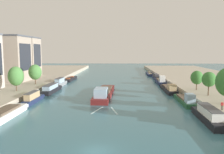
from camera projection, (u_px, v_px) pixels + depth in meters
ground_plane at (96, 152)px, 28.27m from camera, size 400.00×400.00×0.00m
quay_left at (8, 82)px, 84.14m from camera, size 36.00×170.00×1.76m
quay_right at (219, 83)px, 81.41m from camera, size 36.00×170.00×1.76m
barge_midriver at (104, 93)px, 62.69m from camera, size 5.01×24.39×3.43m
wake_behind_barge at (106, 110)px, 47.98m from camera, size 5.60×6.01×0.03m
moored_boat_left_near at (0, 115)px, 40.85m from camera, size 3.41×15.98×3.34m
moored_boat_left_lone at (33, 98)px, 55.34m from camera, size 1.91×10.98×2.64m
moored_boat_left_far at (51, 89)px, 68.94m from camera, size 2.97×13.72×2.54m
moored_boat_left_gap_after at (60, 82)px, 81.59m from camera, size 2.48×10.58×2.90m
moored_boat_left_upstream at (71, 79)px, 97.32m from camera, size 3.01×15.03×2.14m
moored_boat_right_far at (208, 115)px, 40.23m from camera, size 2.79×13.17×2.78m
moored_boat_right_gap_after at (185, 100)px, 54.35m from camera, size 2.75×13.89×3.03m
moored_boat_right_midway at (169, 89)px, 70.24m from camera, size 3.03×15.69×2.90m
moored_boat_right_upstream at (160, 81)px, 87.23m from camera, size 3.07×14.27×3.51m
moored_boat_right_near at (156, 77)px, 101.33m from camera, size 1.94×11.71×2.44m
moored_boat_right_end at (149, 74)px, 118.29m from camera, size 3.41×16.12×2.12m
tree_left_second at (16, 76)px, 60.88m from camera, size 4.06×4.06×6.61m
tree_left_end_of_row at (35, 72)px, 73.44m from camera, size 4.13×4.13×6.36m
tree_right_past_mid at (209, 79)px, 54.73m from camera, size 3.34×3.34×5.74m
tree_right_far at (197, 78)px, 62.43m from camera, size 3.33×3.33×5.33m
building_left_tall at (5, 59)px, 79.73m from camera, size 15.39×12.15×16.06m
building_left_far_end at (25, 57)px, 96.40m from camera, size 11.33×10.39×16.44m
person_on_quay at (222, 105)px, 41.48m from camera, size 0.35×0.46×1.62m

